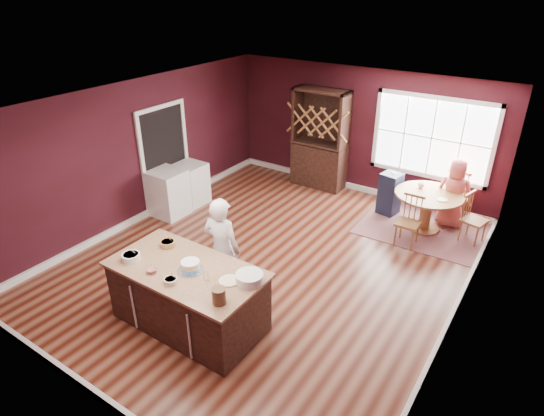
{
  "coord_description": "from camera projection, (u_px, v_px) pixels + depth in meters",
  "views": [
    {
      "loc": [
        3.64,
        -5.39,
        4.34
      ],
      "look_at": [
        0.07,
        -0.06,
        1.05
      ],
      "focal_mm": 30.0,
      "sensor_mm": 36.0,
      "label": 1
    }
  ],
  "objects": [
    {
      "name": "toddler",
      "position": [
        397.0,
        176.0,
        8.99
      ],
      "size": [
        0.18,
        0.14,
        0.26
      ],
      "primitive_type": null,
      "color": "#8CA5BF",
      "rests_on": "high_chair"
    },
    {
      "name": "doorway",
      "position": [
        165.0,
        159.0,
        9.21
      ],
      "size": [
        0.08,
        1.26,
        2.13
      ],
      "primitive_type": null,
      "color": "white",
      "rests_on": "room_shell"
    },
    {
      "name": "table_plate",
      "position": [
        442.0,
        200.0,
        8.14
      ],
      "size": [
        0.19,
        0.19,
        0.01
      ],
      "primitive_type": "cylinder",
      "color": "beige",
      "rests_on": "dining_table"
    },
    {
      "name": "hutch",
      "position": [
        320.0,
        139.0,
        10.06
      ],
      "size": [
        1.21,
        0.5,
        2.21
      ],
      "primitive_type": "cube",
      "color": "black",
      "rests_on": "ground"
    },
    {
      "name": "table_cup",
      "position": [
        421.0,
        185.0,
        8.61
      ],
      "size": [
        0.14,
        0.14,
        0.09
      ],
      "primitive_type": "imported",
      "rotation": [
        0.0,
        0.0,
        0.29
      ],
      "color": "white",
      "rests_on": "dining_table"
    },
    {
      "name": "washer",
      "position": [
        168.0,
        193.0,
        9.07
      ],
      "size": [
        0.65,
        0.63,
        0.94
      ],
      "primitive_type": "cube",
      "color": "white",
      "rests_on": "ground"
    },
    {
      "name": "toy_figurine",
      "position": [
        217.0,
        293.0,
        5.42
      ],
      "size": [
        0.05,
        0.05,
        0.08
      ],
      "primitive_type": null,
      "color": "yellow",
      "rests_on": "kitchen_island"
    },
    {
      "name": "baker",
      "position": [
        222.0,
        249.0,
        6.56
      ],
      "size": [
        0.64,
        0.46,
        1.63
      ],
      "primitive_type": "imported",
      "rotation": [
        0.0,
        0.0,
        3.27
      ],
      "color": "silver",
      "rests_on": "ground"
    },
    {
      "name": "layer_cake",
      "position": [
        191.0,
        266.0,
        5.88
      ],
      "size": [
        0.34,
        0.34,
        0.14
      ],
      "primitive_type": null,
      "color": "white",
      "rests_on": "kitchen_island"
    },
    {
      "name": "bowl_yellow",
      "position": [
        168.0,
        244.0,
        6.42
      ],
      "size": [
        0.22,
        0.22,
        0.08
      ],
      "primitive_type": "cylinder",
      "color": "olive",
      "rests_on": "kitchen_island"
    },
    {
      "name": "bowl_blue",
      "position": [
        131.0,
        257.0,
        6.1
      ],
      "size": [
        0.25,
        0.25,
        0.1
      ],
      "primitive_type": "cylinder",
      "color": "silver",
      "rests_on": "kitchen_island"
    },
    {
      "name": "room_shell",
      "position": [
        270.0,
        189.0,
        7.15
      ],
      "size": [
        7.0,
        7.0,
        7.0
      ],
      "color": "brown",
      "rests_on": "ground"
    },
    {
      "name": "dryer",
      "position": [
        191.0,
        184.0,
        9.56
      ],
      "size": [
        0.6,
        0.58,
        0.87
      ],
      "primitive_type": "cube",
      "color": "white",
      "rests_on": "ground"
    },
    {
      "name": "kitchen_island",
      "position": [
        189.0,
        297.0,
        6.18
      ],
      "size": [
        2.11,
        1.11,
        0.92
      ],
      "color": "black",
      "rests_on": "ground"
    },
    {
      "name": "drinking_glass",
      "position": [
        206.0,
        276.0,
        5.69
      ],
      "size": [
        0.07,
        0.07,
        0.14
      ],
      "primitive_type": "cylinder",
      "color": "silver",
      "rests_on": "kitchen_island"
    },
    {
      "name": "dinner_plate",
      "position": [
        229.0,
        281.0,
        5.7
      ],
      "size": [
        0.26,
        0.26,
        0.02
      ],
      "primitive_type": "cylinder",
      "color": "beige",
      "rests_on": "kitchen_island"
    },
    {
      "name": "rug",
      "position": [
        423.0,
        229.0,
        8.73
      ],
      "size": [
        2.34,
        1.83,
        0.01
      ],
      "primitive_type": "cube",
      "rotation": [
        0.0,
        0.0,
        0.03
      ],
      "color": "brown",
      "rests_on": "ground"
    },
    {
      "name": "chair_north",
      "position": [
        458.0,
        193.0,
        8.93
      ],
      "size": [
        0.45,
        0.43,
        1.07
      ],
      "primitive_type": null,
      "rotation": [
        0.0,
        0.0,
        3.14
      ],
      "color": "brown",
      "rests_on": "ground"
    },
    {
      "name": "bowl_pink",
      "position": [
        151.0,
        271.0,
        5.85
      ],
      "size": [
        0.14,
        0.14,
        0.05
      ],
      "primitive_type": "cylinder",
      "color": "white",
      "rests_on": "kitchen_island"
    },
    {
      "name": "dining_table",
      "position": [
        427.0,
        204.0,
        8.49
      ],
      "size": [
        1.24,
        1.24,
        0.75
      ],
      "color": "brown",
      "rests_on": "ground"
    },
    {
      "name": "bowl_olive",
      "position": [
        171.0,
        281.0,
        5.66
      ],
      "size": [
        0.17,
        0.17,
        0.07
      ],
      "primitive_type": "cylinder",
      "color": "beige",
      "rests_on": "kitchen_island"
    },
    {
      "name": "chair_east",
      "position": [
        475.0,
        218.0,
        8.11
      ],
      "size": [
        0.46,
        0.47,
        0.94
      ],
      "primitive_type": null,
      "rotation": [
        0.0,
        0.0,
        1.33
      ],
      "color": "brown",
      "rests_on": "ground"
    },
    {
      "name": "window",
      "position": [
        432.0,
        138.0,
        8.91
      ],
      "size": [
        2.36,
        0.1,
        1.66
      ],
      "primitive_type": null,
      "color": "white",
      "rests_on": "room_shell"
    },
    {
      "name": "seated_woman",
      "position": [
        454.0,
        193.0,
        8.56
      ],
      "size": [
        0.72,
        0.51,
        1.37
      ],
      "primitive_type": "imported",
      "rotation": [
        0.0,
        0.0,
        3.26
      ],
      "color": "#C35955",
      "rests_on": "ground"
    },
    {
      "name": "white_tub",
      "position": [
        249.0,
        278.0,
        5.66
      ],
      "size": [
        0.35,
        0.35,
        0.12
      ],
      "primitive_type": "cylinder",
      "color": "silver",
      "rests_on": "kitchen_island"
    },
    {
      "name": "stoneware_crock",
      "position": [
        219.0,
        296.0,
        5.28
      ],
      "size": [
        0.17,
        0.17,
        0.2
      ],
      "primitive_type": "cylinder",
      "color": "brown",
      "rests_on": "kitchen_island"
    },
    {
      "name": "high_chair",
      "position": [
        390.0,
        193.0,
        9.11
      ],
      "size": [
        0.42,
        0.42,
        0.91
      ],
      "primitive_type": null,
      "rotation": [
        0.0,
        0.0,
        -0.17
      ],
      "color": "black",
      "rests_on": "ground"
    },
    {
      "name": "chair_south",
      "position": [
        408.0,
        221.0,
        8.02
      ],
      "size": [
        0.4,
        0.38,
        0.95
      ],
      "primitive_type": null,
      "rotation": [
        0.0,
        0.0,
        0.01
      ],
      "color": "olive",
      "rests_on": "ground"
    }
  ]
}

